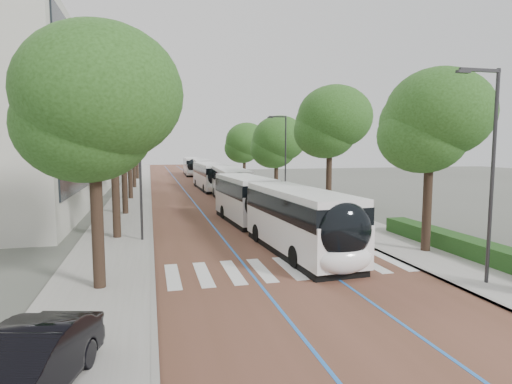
% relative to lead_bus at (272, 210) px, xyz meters
% --- Properties ---
extents(ground, '(160.00, 160.00, 0.00)m').
position_rel_lead_bus_xyz_m(ground, '(-1.21, -7.18, -1.63)').
color(ground, '#51544C').
rests_on(ground, ground).
extents(road, '(11.00, 140.00, 0.02)m').
position_rel_lead_bus_xyz_m(road, '(-1.21, 32.82, -1.62)').
color(road, brown).
rests_on(road, ground).
extents(sidewalk_left, '(4.00, 140.00, 0.12)m').
position_rel_lead_bus_xyz_m(sidewalk_left, '(-8.71, 32.82, -1.57)').
color(sidewalk_left, gray).
rests_on(sidewalk_left, ground).
extents(sidewalk_right, '(4.00, 140.00, 0.12)m').
position_rel_lead_bus_xyz_m(sidewalk_right, '(6.29, 32.82, -1.57)').
color(sidewalk_right, gray).
rests_on(sidewalk_right, ground).
extents(kerb_left, '(0.20, 140.00, 0.14)m').
position_rel_lead_bus_xyz_m(kerb_left, '(-6.81, 32.82, -1.57)').
color(kerb_left, gray).
rests_on(kerb_left, ground).
extents(kerb_right, '(0.20, 140.00, 0.14)m').
position_rel_lead_bus_xyz_m(kerb_right, '(4.39, 32.82, -1.57)').
color(kerb_right, gray).
rests_on(kerb_right, ground).
extents(zebra_crossing, '(10.55, 3.60, 0.01)m').
position_rel_lead_bus_xyz_m(zebra_crossing, '(-1.01, -6.18, -1.60)').
color(zebra_crossing, silver).
rests_on(zebra_crossing, ground).
extents(lane_line_left, '(0.12, 126.00, 0.01)m').
position_rel_lead_bus_xyz_m(lane_line_left, '(-2.81, 32.82, -1.60)').
color(lane_line_left, blue).
rests_on(lane_line_left, road).
extents(lane_line_right, '(0.12, 126.00, 0.01)m').
position_rel_lead_bus_xyz_m(lane_line_right, '(0.39, 32.82, -1.60)').
color(lane_line_right, blue).
rests_on(lane_line_right, road).
extents(hedge, '(1.20, 14.00, 0.80)m').
position_rel_lead_bus_xyz_m(hedge, '(7.89, -7.18, -1.11)').
color(hedge, '#1C4016').
rests_on(hedge, sidewalk_right).
extents(streetlight_near, '(1.82, 0.20, 8.00)m').
position_rel_lead_bus_xyz_m(streetlight_near, '(5.41, -10.18, 3.19)').
color(streetlight_near, '#2D2C2F').
rests_on(streetlight_near, sidewalk_right).
extents(streetlight_far, '(1.82, 0.20, 8.00)m').
position_rel_lead_bus_xyz_m(streetlight_far, '(5.41, 14.82, 3.19)').
color(streetlight_far, '#2D2C2F').
rests_on(streetlight_far, sidewalk_right).
extents(lamp_post_left, '(0.14, 0.14, 8.00)m').
position_rel_lead_bus_xyz_m(lamp_post_left, '(-7.31, 0.82, 2.49)').
color(lamp_post_left, '#2D2C2F').
rests_on(lamp_post_left, sidewalk_left).
extents(trees_left, '(5.99, 60.61, 9.89)m').
position_rel_lead_bus_xyz_m(trees_left, '(-8.71, 17.75, 5.16)').
color(trees_left, black).
rests_on(trees_left, ground).
extents(trees_right, '(5.98, 47.54, 9.29)m').
position_rel_lead_bus_xyz_m(trees_right, '(6.49, 17.34, 4.36)').
color(trees_right, black).
rests_on(trees_right, ground).
extents(lead_bus, '(3.71, 18.52, 3.20)m').
position_rel_lead_bus_xyz_m(lead_bus, '(0.00, 0.00, 0.00)').
color(lead_bus, black).
rests_on(lead_bus, ground).
extents(bus_queued_0, '(3.16, 12.51, 3.20)m').
position_rel_lead_bus_xyz_m(bus_queued_0, '(0.66, 16.32, -0.00)').
color(bus_queued_0, white).
rests_on(bus_queued_0, ground).
extents(bus_queued_1, '(2.77, 12.45, 3.20)m').
position_rel_lead_bus_xyz_m(bus_queued_1, '(0.30, 28.41, -0.00)').
color(bus_queued_1, white).
rests_on(bus_queued_1, ground).
extents(bus_queued_2, '(3.27, 12.53, 3.20)m').
position_rel_lead_bus_xyz_m(bus_queued_2, '(1.14, 42.18, -0.00)').
color(bus_queued_2, white).
rests_on(bus_queued_2, ground).
extents(bus_queued_3, '(2.88, 12.46, 3.20)m').
position_rel_lead_bus_xyz_m(bus_queued_3, '(0.70, 55.33, -0.00)').
color(bus_queued_3, white).
rests_on(bus_queued_3, ground).
extents(parked_car, '(2.65, 4.71, 1.47)m').
position_rel_lead_bus_xyz_m(parked_car, '(-9.35, -14.36, -0.77)').
color(parked_car, black).
rests_on(parked_car, sidewalk_left).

